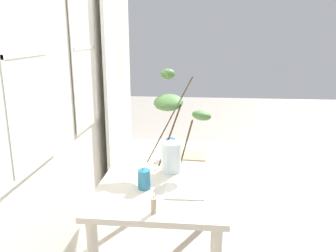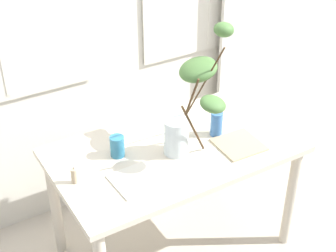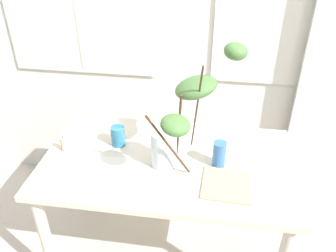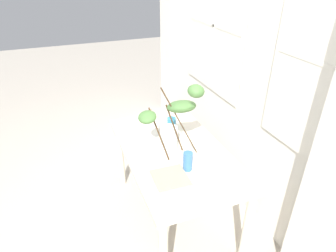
% 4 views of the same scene
% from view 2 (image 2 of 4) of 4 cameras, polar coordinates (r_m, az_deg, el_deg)
% --- Properties ---
extents(ground, '(14.00, 14.00, 0.00)m').
position_cam_2_polar(ground, '(3.28, 0.65, -13.08)').
color(ground, '#B7AD9E').
extents(dining_table, '(1.35, 0.78, 0.74)m').
position_cam_2_polar(dining_table, '(2.86, 0.73, -4.12)').
color(dining_table, beige).
rests_on(dining_table, ground).
extents(vase_with_branches, '(0.45, 0.48, 0.67)m').
position_cam_2_polar(vase_with_branches, '(2.64, 2.65, 2.63)').
color(vase_with_branches, silver).
rests_on(vase_with_branches, dining_table).
extents(drinking_glass_blue_left, '(0.08, 0.08, 0.12)m').
position_cam_2_polar(drinking_glass_blue_left, '(2.72, -5.71, -2.28)').
color(drinking_glass_blue_left, teal).
rests_on(drinking_glass_blue_left, dining_table).
extents(drinking_glass_blue_right, '(0.07, 0.07, 0.14)m').
position_cam_2_polar(drinking_glass_blue_right, '(2.88, 5.45, 0.25)').
color(drinking_glass_blue_right, '#386BAD').
rests_on(drinking_glass_blue_right, dining_table).
extents(plate_square_left, '(0.24, 0.24, 0.01)m').
position_cam_2_polar(plate_square_left, '(2.57, -3.62, -6.09)').
color(plate_square_left, silver).
rests_on(plate_square_left, dining_table).
extents(plate_square_right, '(0.25, 0.25, 0.01)m').
position_cam_2_polar(plate_square_right, '(2.84, 7.94, -2.06)').
color(plate_square_right, tan).
rests_on(plate_square_right, dining_table).
extents(pillar_candle, '(0.03, 0.03, 0.09)m').
position_cam_2_polar(pillar_candle, '(2.58, -10.48, -5.50)').
color(pillar_candle, tan).
rests_on(pillar_candle, dining_table).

